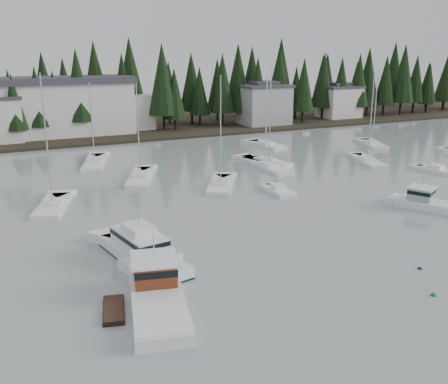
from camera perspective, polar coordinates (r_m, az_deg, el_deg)
The scene contains 22 objects.
ground at distance 30.60m, azimuth 18.86°, elevation -17.29°, with size 260.00×260.00×0.00m, color gray.
far_shore_land at distance 117.42m, azimuth -15.92°, elevation 7.38°, with size 240.00×54.00×1.00m, color black.
conifer_treeline at distance 106.69m, azimuth -14.90°, elevation 6.64°, with size 200.00×22.00×20.00m, color black, non-canonical shape.
house_east_a at distance 110.91m, azimuth 4.58°, elevation 10.02°, with size 10.60×8.48×9.25m.
house_east_b at distance 124.88m, azimuth 13.05°, elevation 10.10°, with size 9.54×7.42×8.25m.
harbor_inn at distance 101.88m, azimuth -16.39°, elevation 9.40°, with size 29.50×11.50×10.90m.
lobster_boat_brown at distance 34.16m, azimuth -7.84°, elevation -11.68°, with size 6.71×10.79×5.08m.
cabin_cruiser_center at distance 40.83m, azimuth -9.37°, elevation -6.82°, with size 5.07×10.84×4.48m.
lobster_boat_teal at distance 57.33m, azimuth 22.65°, elevation -1.31°, with size 6.05×8.19×4.35m.
sailboat_0 at distance 92.43m, azimuth 16.58°, elevation 5.18°, with size 5.66×9.09×13.56m.
sailboat_1 at distance 66.26m, azimuth -9.52°, elevation 1.53°, with size 6.48×10.36×12.91m.
sailboat_2 at distance 78.10m, azimuth 16.07°, elevation 3.34°, with size 5.35×9.49×13.95m.
sailboat_4 at distance 74.90m, azimuth 4.72°, elevation 3.38°, with size 5.21×9.35×12.96m.
sailboat_5 at distance 61.78m, azimuth -0.37°, elevation 0.72°, with size 6.88×9.14×14.01m.
sailboat_7 at distance 88.25m, azimuth 4.81°, elevation 5.30°, with size 4.02×8.69×13.20m.
sailboat_9 at distance 56.49m, azimuth -18.95°, elevation -1.64°, with size 5.33×8.93×14.68m.
sailboat_10 at distance 76.48m, azimuth -14.54°, elevation 3.17°, with size 5.89×11.30×12.41m.
sailboat_12 at distance 71.72m, azimuth 5.13°, elevation 2.81°, with size 2.98×10.21×14.52m.
runabout_1 at distance 59.46m, azimuth 6.21°, elevation 0.06°, with size 2.47×5.23×1.42m.
runabout_2 at distance 75.17m, azimuth 23.06°, elevation 2.23°, with size 3.33×6.03×1.42m.
mooring_buoy_green at distance 38.00m, azimuth 22.82°, elevation -10.86°, with size 0.40×0.40×0.40m, color #145933.
mooring_buoy_dark at distance 41.89m, azimuth 21.47°, elevation -8.18°, with size 0.34×0.34×0.34m, color black.
Camera 1 is at (-18.81, -17.74, 16.36)m, focal length 40.00 mm.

